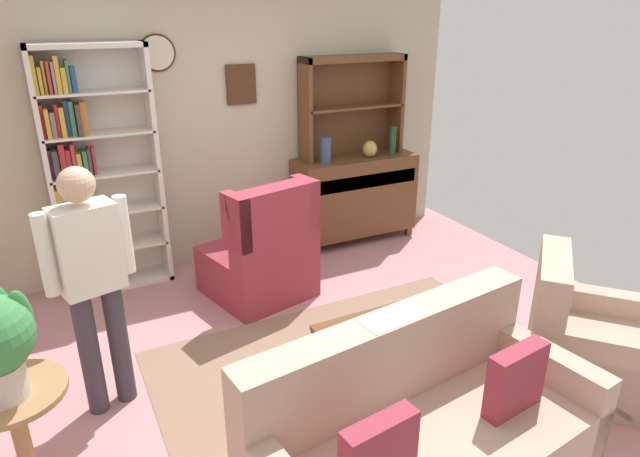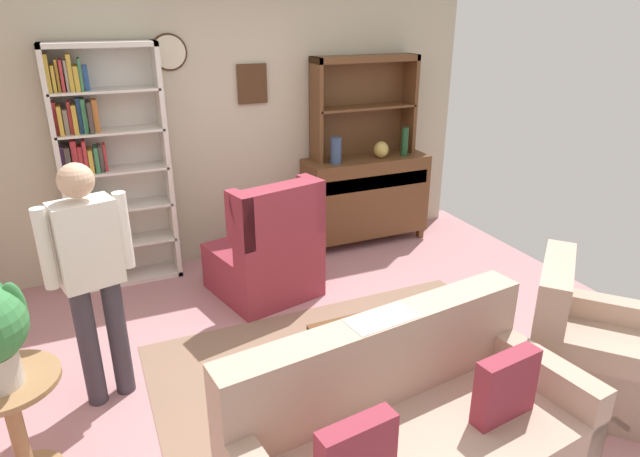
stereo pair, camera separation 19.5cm
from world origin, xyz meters
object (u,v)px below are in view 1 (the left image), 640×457
(plant_stand, at_px, (20,432))
(wingback_chair, at_px, (262,256))
(vase_round, at_px, (370,149))
(vase_tall, at_px, (326,150))
(sideboard_hutch, at_px, (351,92))
(armchair_floral, at_px, (584,344))
(coffee_table, at_px, (382,338))
(couch_floral, at_px, (423,440))
(sideboard, at_px, (354,195))
(bottle_wine, at_px, (393,141))
(bookshelf, at_px, (94,174))
(book_stack, at_px, (396,323))
(person_reading, at_px, (92,276))

(plant_stand, bearing_deg, wingback_chair, 37.59)
(vase_round, bearing_deg, vase_tall, -178.51)
(sideboard_hutch, bearing_deg, armchair_floral, -87.77)
(armchair_floral, distance_m, coffee_table, 1.34)
(couch_floral, bearing_deg, sideboard, 65.68)
(wingback_chair, bearing_deg, vase_tall, 35.05)
(vase_round, xyz_separation_m, coffee_table, (-1.22, -2.15, -0.65))
(bottle_wine, distance_m, wingback_chair, 1.98)
(plant_stand, bearing_deg, coffee_table, -1.44)
(plant_stand, relative_size, coffee_table, 0.81)
(bookshelf, relative_size, sideboard_hutch, 1.91)
(coffee_table, height_order, book_stack, book_stack)
(plant_stand, bearing_deg, book_stack, -2.41)
(coffee_table, bearing_deg, sideboard, 63.84)
(plant_stand, xyz_separation_m, person_reading, (0.47, 0.55, 0.51))
(wingback_chair, bearing_deg, book_stack, -77.40)
(person_reading, height_order, book_stack, person_reading)
(vase_round, relative_size, coffee_table, 0.21)
(vase_tall, bearing_deg, couch_floral, -108.40)
(bottle_wine, xyz_separation_m, book_stack, (-1.40, -2.17, -0.61))
(bookshelf, bearing_deg, armchair_floral, -47.81)
(person_reading, relative_size, book_stack, 7.25)
(couch_floral, bearing_deg, bookshelf, 109.90)
(vase_tall, xyz_separation_m, book_stack, (-0.62, -2.18, -0.59))
(bookshelf, bearing_deg, book_stack, -57.29)
(sideboard, xyz_separation_m, person_reading, (-2.72, -1.62, 0.40))
(person_reading, bearing_deg, coffee_table, -20.19)
(sideboard_hutch, relative_size, coffee_table, 1.38)
(vase_round, relative_size, book_stack, 0.79)
(bottle_wine, relative_size, couch_floral, 0.16)
(bookshelf, xyz_separation_m, wingback_chair, (1.17, -0.83, -0.66))
(sideboard_hutch, height_order, bottle_wine, sideboard_hutch)
(plant_stand, distance_m, coffee_table, 2.09)
(vase_round, xyz_separation_m, bottle_wine, (0.26, -0.02, 0.06))
(sideboard, distance_m, plant_stand, 3.85)
(sideboard, relative_size, book_stack, 6.04)
(bottle_wine, distance_m, couch_floral, 3.53)
(couch_floral, distance_m, book_stack, 0.88)
(sideboard_hutch, xyz_separation_m, book_stack, (-1.01, -2.37, -1.10))
(vase_tall, xyz_separation_m, bottle_wine, (0.78, -0.01, 0.02))
(wingback_chair, xyz_separation_m, book_stack, (0.34, -1.51, 0.08))
(bookshelf, xyz_separation_m, book_stack, (1.50, -2.34, -0.59))
(bookshelf, distance_m, plant_stand, 2.43)
(bookshelf, distance_m, coffee_table, 2.79)
(person_reading, bearing_deg, vase_round, 28.61)
(sideboard, bearing_deg, book_stack, -114.02)
(sideboard, xyz_separation_m, book_stack, (-1.01, -2.26, -0.05))
(vase_tall, distance_m, wingback_chair, 1.34)
(bottle_wine, bearing_deg, bookshelf, 176.62)
(armchair_floral, bearing_deg, sideboard, 92.32)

